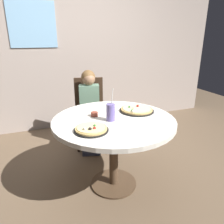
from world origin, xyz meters
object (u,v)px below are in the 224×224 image
object	(u,v)px
chair_wooden	(89,108)
pizza_veggie	(137,110)
dining_table	(114,128)
pizza_cheese	(91,129)
soda_cup	(111,112)
diner_child	(90,116)
sauce_bowl	(94,114)

from	to	relation	value
chair_wooden	pizza_veggie	size ratio (longest dim) A/B	2.65
dining_table	pizza_cheese	world-z (taller)	pizza_cheese
pizza_veggie	soda_cup	distance (m)	0.38
dining_table	soda_cup	bearing A→B (deg)	-143.43
pizza_cheese	pizza_veggie	bearing A→B (deg)	28.34
diner_child	pizza_veggie	xyz separation A→B (m)	(0.32, -0.73, 0.28)
dining_table	soda_cup	distance (m)	0.19
dining_table	pizza_veggie	size ratio (longest dim) A/B	3.26
soda_cup	diner_child	bearing A→B (deg)	88.20
chair_wooden	sauce_bowl	world-z (taller)	chair_wooden
sauce_bowl	diner_child	bearing A→B (deg)	79.15
diner_child	sauce_bowl	world-z (taller)	diner_child
dining_table	sauce_bowl	bearing A→B (deg)	139.74
dining_table	pizza_cheese	size ratio (longest dim) A/B	4.05
diner_child	pizza_veggie	size ratio (longest dim) A/B	3.02
diner_child	soda_cup	world-z (taller)	diner_child
chair_wooden	pizza_cheese	world-z (taller)	chair_wooden
chair_wooden	soda_cup	bearing A→B (deg)	-93.62
soda_cup	sauce_bowl	xyz separation A→B (m)	(-0.11, 0.16, -0.06)
diner_child	dining_table	bearing A→B (deg)	-88.79
chair_wooden	pizza_cheese	size ratio (longest dim) A/B	3.29
chair_wooden	sauce_bowl	bearing A→B (deg)	-101.17
pizza_cheese	soda_cup	xyz separation A→B (m)	(0.23, 0.16, 0.06)
chair_wooden	pizza_veggie	xyz separation A→B (m)	(0.28, -0.90, 0.24)
pizza_veggie	pizza_cheese	distance (m)	0.66
soda_cup	sauce_bowl	distance (m)	0.21
chair_wooden	soda_cup	size ratio (longest dim) A/B	3.09
pizza_cheese	sauce_bowl	xyz separation A→B (m)	(0.12, 0.33, 0.00)
pizza_cheese	sauce_bowl	world-z (taller)	pizza_cheese
dining_table	pizza_veggie	xyz separation A→B (m)	(0.30, 0.12, 0.12)
chair_wooden	dining_table	bearing A→B (deg)	-91.20
soda_cup	pizza_veggie	bearing A→B (deg)	23.43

